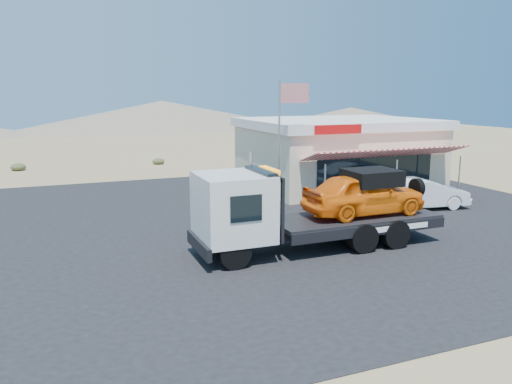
% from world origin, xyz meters
% --- Properties ---
extents(ground, '(120.00, 120.00, 0.00)m').
position_xyz_m(ground, '(0.00, 0.00, 0.00)').
color(ground, olive).
rests_on(ground, ground).
extents(asphalt_lot, '(32.00, 24.00, 0.02)m').
position_xyz_m(asphalt_lot, '(2.00, 3.00, 0.01)').
color(asphalt_lot, black).
rests_on(asphalt_lot, ground).
extents(tow_truck, '(8.89, 2.64, 2.97)m').
position_xyz_m(tow_truck, '(3.34, -1.49, 1.60)').
color(tow_truck, black).
rests_on(tow_truck, asphalt_lot).
extents(white_sedan, '(4.57, 2.19, 1.45)m').
position_xyz_m(white_sedan, '(11.05, 2.01, 0.74)').
color(white_sedan, silver).
rests_on(white_sedan, asphalt_lot).
extents(jerky_store, '(10.40, 9.97, 3.90)m').
position_xyz_m(jerky_store, '(10.50, 8.97, 1.99)').
color(jerky_store, beige).
rests_on(jerky_store, asphalt_lot).
extents(flagpole, '(1.55, 0.10, 6.00)m').
position_xyz_m(flagpole, '(4.93, 4.50, 3.76)').
color(flagpole, '#99999E').
rests_on(flagpole, asphalt_lot).
extents(distant_hills, '(126.00, 48.00, 4.20)m').
position_xyz_m(distant_hills, '(-9.77, 55.14, 1.89)').
color(distant_hills, '#726B59').
rests_on(distant_hills, ground).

